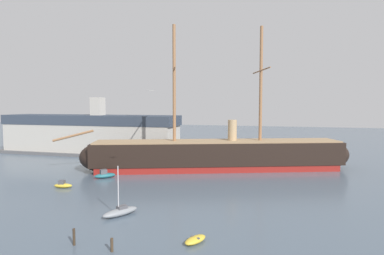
{
  "coord_description": "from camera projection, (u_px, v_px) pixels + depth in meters",
  "views": [
    {
      "loc": [
        18.77,
        -20.01,
        14.48
      ],
      "look_at": [
        4.05,
        33.55,
        10.5
      ],
      "focal_mm": 30.35,
      "sensor_mm": 36.0,
      "label": 1
    }
  ],
  "objects": [
    {
      "name": "tall_ship",
      "position": [
        218.0,
        155.0,
        71.68
      ],
      "size": [
        62.93,
        26.85,
        31.48
      ],
      "color": "maroon",
      "rests_on": "ground"
    },
    {
      "name": "dinghy_foreground_right",
      "position": [
        195.0,
        240.0,
        33.87
      ],
      "size": [
        2.44,
        3.18,
        0.69
      ],
      "color": "gold",
      "rests_on": "ground"
    },
    {
      "name": "sailboat_near_centre",
      "position": [
        120.0,
        211.0,
        42.18
      ],
      "size": [
        3.86,
        5.15,
        6.6
      ],
      "color": "gray",
      "rests_on": "ground"
    },
    {
      "name": "motorboat_mid_left",
      "position": [
        63.0,
        185.0,
        56.34
      ],
      "size": [
        3.37,
        1.9,
        1.33
      ],
      "color": "gold",
      "rests_on": "ground"
    },
    {
      "name": "motorboat_alongside_bow",
      "position": [
        105.0,
        175.0,
        63.77
      ],
      "size": [
        4.13,
        4.1,
        1.73
      ],
      "color": "#236670",
      "rests_on": "ground"
    },
    {
      "name": "dinghy_far_left",
      "position": [
        99.0,
        157.0,
        87.76
      ],
      "size": [
        2.21,
        1.72,
        0.48
      ],
      "color": "orange",
      "rests_on": "ground"
    },
    {
      "name": "dinghy_distant_centre",
      "position": [
        204.0,
        159.0,
        84.53
      ],
      "size": [
        1.56,
        2.47,
        0.54
      ],
      "color": "silver",
      "rests_on": "ground"
    },
    {
      "name": "mooring_piling_nearest",
      "position": [
        112.0,
        245.0,
        31.85
      ],
      "size": [
        0.29,
        0.29,
        1.37
      ],
      "primitive_type": "cylinder",
      "color": "#423323",
      "rests_on": "ground"
    },
    {
      "name": "mooring_piling_left_pair",
      "position": [
        74.0,
        237.0,
        33.3
      ],
      "size": [
        0.27,
        0.27,
        1.75
      ],
      "primitive_type": "cylinder",
      "color": "#382B1E",
      "rests_on": "ground"
    },
    {
      "name": "dockside_warehouse_left",
      "position": [
        90.0,
        134.0,
        94.9
      ],
      "size": [
        57.15,
        12.87,
        16.47
      ],
      "color": "#565659",
      "rests_on": "ground"
    },
    {
      "name": "seagull_in_flight",
      "position": [
        151.0,
        90.0,
        49.54
      ],
      "size": [
        1.16,
        0.63,
        0.14
      ],
      "color": "silver"
    }
  ]
}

